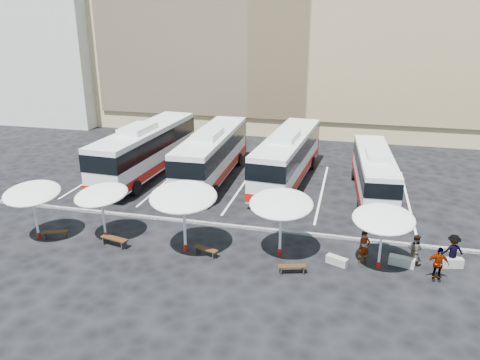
% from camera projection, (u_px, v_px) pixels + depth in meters
% --- Properties ---
extents(ground, '(120.00, 120.00, 0.00)m').
position_uv_depth(ground, '(212.00, 229.00, 28.51)').
color(ground, black).
rests_on(ground, ground).
extents(sandstone_building, '(42.00, 18.25, 29.60)m').
position_uv_depth(sandstone_building, '(292.00, 11.00, 53.43)').
color(sandstone_building, tan).
rests_on(sandstone_building, ground).
extents(apartment_block, '(14.00, 14.00, 18.00)m').
position_uv_depth(apartment_block, '(60.00, 43.00, 57.41)').
color(apartment_block, silver).
rests_on(apartment_block, ground).
extents(curb_divider, '(34.00, 0.25, 0.15)m').
position_uv_depth(curb_divider, '(215.00, 224.00, 28.94)').
color(curb_divider, black).
rests_on(curb_divider, ground).
extents(bay_lines, '(24.15, 12.00, 0.01)m').
position_uv_depth(bay_lines, '(243.00, 185.00, 35.82)').
color(bay_lines, white).
rests_on(bay_lines, ground).
extents(bus_0, '(3.68, 13.65, 4.29)m').
position_uv_depth(bus_0, '(146.00, 148.00, 37.43)').
color(bus_0, white).
rests_on(bus_0, ground).
extents(bus_1, '(3.21, 12.97, 4.10)m').
position_uv_depth(bus_1, '(212.00, 153.00, 36.54)').
color(bus_1, white).
rests_on(bus_1, ground).
extents(bus_2, '(3.78, 13.12, 4.11)m').
position_uv_depth(bus_2, '(287.00, 156.00, 35.83)').
color(bus_2, white).
rests_on(bus_2, ground).
extents(bus_3, '(3.09, 11.01, 3.45)m').
position_uv_depth(bus_3, '(374.00, 172.00, 33.28)').
color(bus_3, white).
rests_on(bus_3, ground).
extents(sunshade_0, '(3.80, 3.83, 3.30)m').
position_uv_depth(sunshade_0, '(32.00, 193.00, 26.36)').
color(sunshade_0, white).
rests_on(sunshade_0, ground).
extents(sunshade_1, '(3.97, 3.99, 3.17)m').
position_uv_depth(sunshade_1, '(101.00, 195.00, 26.45)').
color(sunshade_1, white).
rests_on(sunshade_1, ground).
extents(sunshade_2, '(4.36, 4.39, 3.79)m').
position_uv_depth(sunshade_2, '(183.00, 197.00, 24.72)').
color(sunshade_2, white).
rests_on(sunshade_2, ground).
extents(sunshade_3, '(3.62, 3.66, 3.53)m').
position_uv_depth(sunshade_3, '(281.00, 204.00, 24.39)').
color(sunshade_3, white).
rests_on(sunshade_3, ground).
extents(sunshade_4, '(3.40, 3.44, 3.23)m').
position_uv_depth(sunshade_4, '(384.00, 219.00, 23.19)').
color(sunshade_4, white).
rests_on(sunshade_4, ground).
extents(wood_bench_0, '(1.46, 0.85, 0.43)m').
position_uv_depth(wood_bench_0, '(55.00, 233.00, 27.18)').
color(wood_bench_0, black).
rests_on(wood_bench_0, ground).
extents(wood_bench_1, '(1.73, 0.82, 0.51)m').
position_uv_depth(wood_bench_1, '(114.00, 240.00, 26.23)').
color(wood_bench_1, black).
rests_on(wood_bench_1, ground).
extents(wood_bench_2, '(1.44, 0.75, 0.43)m').
position_uv_depth(wood_bench_2, '(206.00, 250.00, 25.22)').
color(wood_bench_2, black).
rests_on(wood_bench_2, ground).
extents(wood_bench_3, '(1.47, 0.76, 0.43)m').
position_uv_depth(wood_bench_3, '(292.00, 267.00, 23.49)').
color(wood_bench_3, black).
rests_on(wood_bench_3, ground).
extents(conc_bench_0, '(1.19, 0.81, 0.43)m').
position_uv_depth(conc_bench_0, '(337.00, 261.00, 24.38)').
color(conc_bench_0, gray).
rests_on(conc_bench_0, ground).
extents(conc_bench_1, '(1.36, 0.69, 0.49)m').
position_uv_depth(conc_bench_1, '(402.00, 261.00, 24.25)').
color(conc_bench_1, gray).
rests_on(conc_bench_1, ground).
extents(conc_bench_2, '(1.39, 0.69, 0.50)m').
position_uv_depth(conc_bench_2, '(449.00, 262.00, 24.14)').
color(conc_bench_2, gray).
rests_on(conc_bench_2, ground).
extents(passenger_0, '(0.79, 0.71, 1.80)m').
position_uv_depth(passenger_0, '(364.00, 247.00, 24.31)').
color(passenger_0, black).
rests_on(passenger_0, ground).
extents(passenger_1, '(1.01, 0.95, 1.65)m').
position_uv_depth(passenger_1, '(416.00, 250.00, 24.24)').
color(passenger_1, black).
rests_on(passenger_1, ground).
extents(passenger_2, '(1.07, 0.49, 1.79)m').
position_uv_depth(passenger_2, '(438.00, 264.00, 22.71)').
color(passenger_2, black).
rests_on(passenger_2, ground).
extents(passenger_3, '(1.26, 0.89, 1.76)m').
position_uv_depth(passenger_3, '(453.00, 251.00, 24.01)').
color(passenger_3, black).
rests_on(passenger_3, ground).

